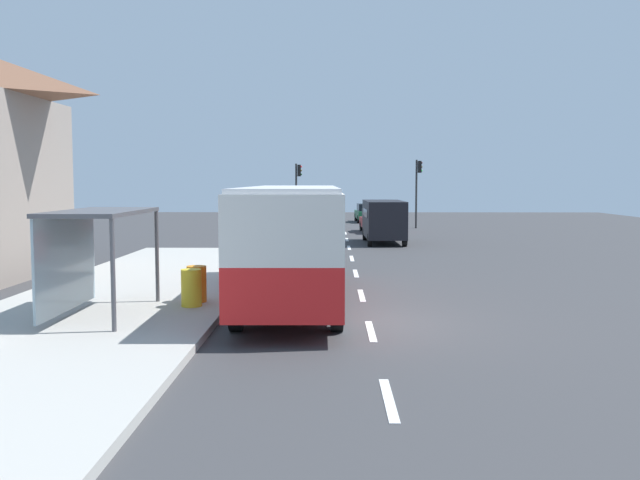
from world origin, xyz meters
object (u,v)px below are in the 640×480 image
at_px(recycling_bin_orange, 197,284).
at_px(traffic_light_far_side, 298,185).
at_px(bus, 292,237).
at_px(traffic_light_near_side, 418,183).
at_px(white_van, 384,218).
at_px(sedan_near, 376,220).
at_px(sedan_far, 367,212).
at_px(bus_shelter, 88,235).
at_px(recycling_bin_yellow, 191,288).

bearing_deg(recycling_bin_orange, traffic_light_far_side, 88.09).
xyz_separation_m(bus, traffic_light_near_side, (7.21, 31.34, 1.40)).
height_order(white_van, traffic_light_far_side, traffic_light_far_side).
relative_size(sedan_near, sedan_far, 1.01).
distance_m(sedan_far, traffic_light_near_side, 8.54).
bearing_deg(white_van, bus_shelter, -111.54).
xyz_separation_m(recycling_bin_orange, traffic_light_near_side, (9.70, 32.25, 2.59)).
relative_size(sedan_far, recycling_bin_orange, 4.71).
bearing_deg(sedan_far, recycling_bin_yellow, -99.13).
bearing_deg(traffic_light_near_side, recycling_bin_orange, -106.74).
distance_m(bus, recycling_bin_yellow, 3.19).
distance_m(sedan_far, bus_shelter, 42.55).
xyz_separation_m(bus, white_van, (3.91, 19.05, -0.50)).
bearing_deg(traffic_light_near_side, bus, -102.96).
bearing_deg(recycling_bin_orange, bus, 20.19).
xyz_separation_m(bus, sedan_far, (4.01, 38.86, -1.05)).
relative_size(recycling_bin_yellow, traffic_light_near_side, 0.20).
relative_size(recycling_bin_yellow, traffic_light_far_side, 0.21).
relative_size(sedan_far, traffic_light_near_side, 0.92).
relative_size(bus, recycling_bin_orange, 11.63).
distance_m(sedan_near, recycling_bin_yellow, 29.72).
height_order(bus, recycling_bin_orange, bus).
height_order(sedan_far, traffic_light_far_side, traffic_light_far_side).
bearing_deg(bus, sedan_near, 81.67).
relative_size(traffic_light_near_side, bus_shelter, 1.22).
distance_m(recycling_bin_yellow, traffic_light_near_side, 34.45).
bearing_deg(recycling_bin_orange, white_van, 72.23).
distance_m(white_van, sedan_far, 19.82).
bearing_deg(sedan_far, white_van, -90.30).
distance_m(recycling_bin_yellow, bus_shelter, 2.88).
xyz_separation_m(recycling_bin_orange, traffic_light_far_side, (1.10, 33.05, 2.44)).
height_order(white_van, traffic_light_near_side, traffic_light_near_side).
bearing_deg(bus, traffic_light_near_side, 77.04).
height_order(sedan_near, traffic_light_near_side, traffic_light_near_side).
height_order(traffic_light_near_side, traffic_light_far_side, traffic_light_near_side).
xyz_separation_m(sedan_near, bus_shelter, (-8.71, -30.16, 1.31)).
xyz_separation_m(sedan_far, bus_shelter, (-8.72, -41.63, 1.31)).
bearing_deg(traffic_light_near_side, traffic_light_far_side, 174.68).
bearing_deg(sedan_near, bus, -98.33).
bearing_deg(recycling_bin_yellow, bus, 32.98).
relative_size(sedan_near, traffic_light_far_side, 0.97).
height_order(recycling_bin_orange, traffic_light_near_side, traffic_light_near_side).
xyz_separation_m(sedan_near, recycling_bin_yellow, (-6.50, -29.01, -0.14)).
distance_m(traffic_light_near_side, traffic_light_far_side, 8.64).
bearing_deg(sedan_near, recycling_bin_orange, -102.93).
relative_size(white_van, sedan_far, 1.17).
height_order(bus, traffic_light_near_side, traffic_light_near_side).
height_order(sedan_near, traffic_light_far_side, traffic_light_far_side).
bearing_deg(bus, sedan_far, 84.10).
height_order(sedan_near, recycling_bin_yellow, sedan_near).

